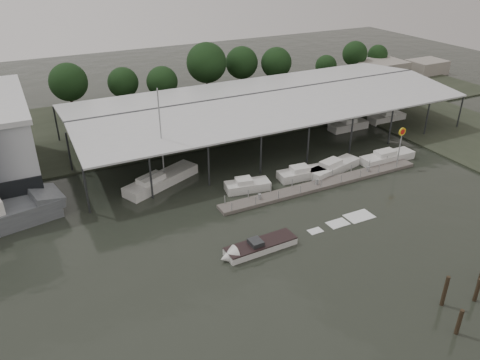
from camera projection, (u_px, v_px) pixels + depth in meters
name	position (u px, v px, depth m)	size (l,w,h in m)	color
ground	(255.00, 264.00, 43.82)	(200.00, 200.00, 0.00)	black
land_strip_far	(134.00, 123.00, 77.07)	(140.00, 30.00, 0.30)	#303628
covered_boat_shed	(266.00, 97.00, 70.05)	(58.24, 24.00, 6.96)	silver
floating_dock	(323.00, 184.00, 57.69)	(28.00, 2.00, 1.40)	#5E5853
shell_fuel_sign	(401.00, 139.00, 60.81)	(1.10, 0.18, 5.55)	#949799
distant_commercial_buildings	(395.00, 69.00, 102.16)	(22.00, 8.00, 4.00)	gray
white_sailboat	(160.00, 180.00, 57.64)	(10.50, 6.67, 12.31)	white
speedboat_underway	(255.00, 248.00, 45.41)	(19.04, 2.88, 2.00)	white
moored_cruiser_0	(247.00, 185.00, 56.51)	(5.69, 3.10, 1.70)	white
moored_cruiser_1	(302.00, 173.00, 59.49)	(6.65, 2.74, 1.70)	white
moored_cruiser_2	(333.00, 167.00, 61.02)	(8.56, 4.11, 1.70)	white
moored_cruiser_3	(387.00, 157.00, 63.87)	(8.02, 2.25, 1.70)	white
horizon_tree_line	(224.00, 67.00, 86.79)	(70.95, 9.45, 10.91)	black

